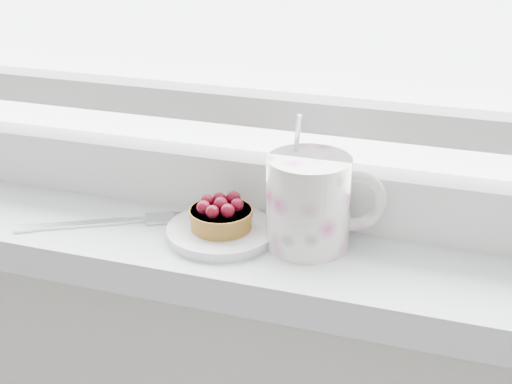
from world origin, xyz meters
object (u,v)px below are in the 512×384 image
at_px(raspberry_tart, 221,215).
at_px(floral_mug, 312,201).
at_px(saucer, 221,232).
at_px(fork, 110,222).

xyz_separation_m(raspberry_tart, floral_mug, (0.10, 0.01, 0.03)).
relative_size(saucer, floral_mug, 0.84).
xyz_separation_m(raspberry_tart, fork, (-0.14, -0.01, -0.03)).
relative_size(saucer, raspberry_tart, 1.73).
bearing_deg(fork, saucer, 3.92).
distance_m(saucer, floral_mug, 0.11).
height_order(saucer, fork, saucer).
xyz_separation_m(saucer, fork, (-0.14, -0.01, -0.00)).
relative_size(raspberry_tart, floral_mug, 0.49).
bearing_deg(saucer, raspberry_tart, 7.47).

